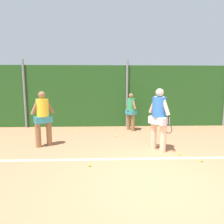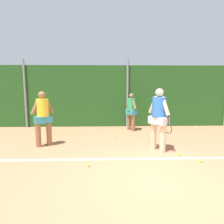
% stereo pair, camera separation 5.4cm
% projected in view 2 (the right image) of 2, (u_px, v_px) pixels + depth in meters
% --- Properties ---
extents(ground_plane, '(25.08, 25.08, 0.00)m').
position_uv_depth(ground_plane, '(141.00, 154.00, 5.88)').
color(ground_plane, '#B2704C').
extents(hedge_fence_backdrop, '(16.30, 0.25, 2.86)m').
position_uv_depth(hedge_fence_backdrop, '(127.00, 96.00, 9.56)').
color(hedge_fence_backdrop, '#23511E').
rests_on(hedge_fence_backdrop, ground_plane).
extents(fence_post_left, '(0.10, 0.10, 3.11)m').
position_uv_depth(fence_post_left, '(25.00, 94.00, 9.23)').
color(fence_post_left, gray).
rests_on(fence_post_left, ground_plane).
extents(fence_post_center, '(0.10, 0.10, 3.11)m').
position_uv_depth(fence_post_center, '(127.00, 94.00, 9.37)').
color(fence_post_center, gray).
rests_on(fence_post_center, ground_plane).
extents(court_baseline_paint, '(11.92, 0.10, 0.01)m').
position_uv_depth(court_baseline_paint, '(143.00, 159.00, 5.52)').
color(court_baseline_paint, white).
rests_on(court_baseline_paint, ground_plane).
extents(player_foreground_near, '(0.61, 0.70, 1.90)m').
position_uv_depth(player_foreground_near, '(159.00, 116.00, 6.06)').
color(player_foreground_near, beige).
rests_on(player_foreground_near, ground_plane).
extents(player_midcourt, '(0.67, 0.53, 1.80)m').
position_uv_depth(player_midcourt, '(43.00, 116.00, 6.51)').
color(player_midcourt, '#8C603D').
rests_on(player_midcourt, ground_plane).
extents(player_backcourt_far, '(0.47, 0.61, 1.62)m').
position_uv_depth(player_backcourt_far, '(131.00, 110.00, 8.71)').
color(player_backcourt_far, '#8C603D').
rests_on(player_backcourt_far, ground_plane).
extents(tennis_ball_1, '(0.07, 0.07, 0.07)m').
position_uv_depth(tennis_ball_1, '(165.00, 143.00, 6.83)').
color(tennis_ball_1, '#CCDB33').
rests_on(tennis_ball_1, ground_plane).
extents(tennis_ball_2, '(0.07, 0.07, 0.07)m').
position_uv_depth(tennis_ball_2, '(155.00, 133.00, 8.31)').
color(tennis_ball_2, '#CCDB33').
rests_on(tennis_ball_2, ground_plane).
extents(tennis_ball_3, '(0.07, 0.07, 0.07)m').
position_uv_depth(tennis_ball_3, '(117.00, 136.00, 7.79)').
color(tennis_ball_3, '#CCDB33').
rests_on(tennis_ball_3, ground_plane).
extents(tennis_ball_4, '(0.07, 0.07, 0.07)m').
position_uv_depth(tennis_ball_4, '(78.00, 131.00, 8.50)').
color(tennis_ball_4, '#CCDB33').
rests_on(tennis_ball_4, ground_plane).
extents(tennis_ball_5, '(0.07, 0.07, 0.07)m').
position_uv_depth(tennis_ball_5, '(196.00, 128.00, 9.12)').
color(tennis_ball_5, '#CCDB33').
rests_on(tennis_ball_5, ground_plane).
extents(tennis_ball_6, '(0.07, 0.07, 0.07)m').
position_uv_depth(tennis_ball_6, '(89.00, 165.00, 5.02)').
color(tennis_ball_6, '#CCDB33').
rests_on(tennis_ball_6, ground_plane).
extents(tennis_ball_7, '(0.07, 0.07, 0.07)m').
position_uv_depth(tennis_ball_7, '(179.00, 154.00, 5.80)').
color(tennis_ball_7, '#CCDB33').
rests_on(tennis_ball_7, ground_plane).
extents(tennis_ball_9, '(0.07, 0.07, 0.07)m').
position_uv_depth(tennis_ball_9, '(201.00, 161.00, 5.30)').
color(tennis_ball_9, '#CCDB33').
rests_on(tennis_ball_9, ground_plane).
extents(tennis_ball_10, '(0.07, 0.07, 0.07)m').
position_uv_depth(tennis_ball_10, '(48.00, 135.00, 7.87)').
color(tennis_ball_10, '#CCDB33').
rests_on(tennis_ball_10, ground_plane).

